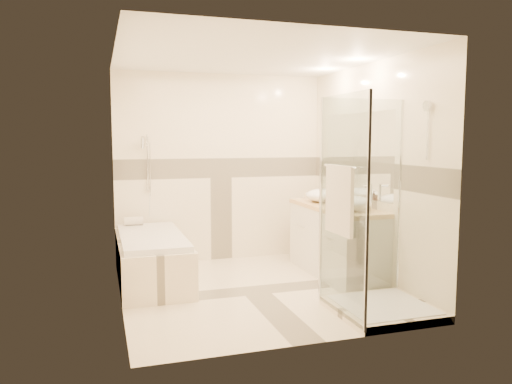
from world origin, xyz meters
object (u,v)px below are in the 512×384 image
object	(u,v)px
bathtub	(152,256)
vessel_sink_far	(353,203)
shower_enclosure	(369,260)
amenity_bottle_a	(332,199)
amenity_bottle_b	(329,198)
vanity	(336,240)
vessel_sink_near	(322,195)

from	to	relation	value
bathtub	vessel_sink_far	bearing A→B (deg)	-20.33
shower_enclosure	amenity_bottle_a	distance (m)	1.43
bathtub	shower_enclosure	distance (m)	2.47
amenity_bottle_b	amenity_bottle_a	bearing A→B (deg)	-90.00
bathtub	vanity	xyz separation A→B (m)	(2.15, -0.35, 0.12)
vessel_sink_near	amenity_bottle_a	bearing A→B (deg)	-90.00
amenity_bottle_a	amenity_bottle_b	distance (m)	0.10
bathtub	amenity_bottle_a	distance (m)	2.24
vessel_sink_far	amenity_bottle_b	size ratio (longest dim) A/B	2.87
bathtub	vessel_sink_near	size ratio (longest dim) A/B	4.06
amenity_bottle_b	vessel_sink_near	bearing A→B (deg)	90.00
bathtub	vessel_sink_far	xyz separation A→B (m)	(2.13, -0.79, 0.63)
vanity	vessel_sink_near	distance (m)	0.62
vanity	amenity_bottle_b	xyz separation A→B (m)	(-0.02, 0.17, 0.50)
vessel_sink_near	amenity_bottle_b	size ratio (longest dim) A/B	2.86
bathtub	shower_enclosure	world-z (taller)	shower_enclosure
vanity	shower_enclosure	distance (m)	1.31
vanity	amenity_bottle_b	distance (m)	0.52
shower_enclosure	amenity_bottle_a	xyz separation A→B (m)	(0.27, 1.34, 0.42)
vanity	vessel_sink_near	size ratio (longest dim) A/B	3.87
amenity_bottle_a	amenity_bottle_b	size ratio (longest dim) A/B	1.04
amenity_bottle_a	amenity_bottle_b	bearing A→B (deg)	90.00
amenity_bottle_b	vessel_sink_far	bearing A→B (deg)	-90.00
vessel_sink_far	amenity_bottle_a	bearing A→B (deg)	90.00
vessel_sink_far	amenity_bottle_b	bearing A→B (deg)	90.00
vessel_sink_far	amenity_bottle_b	world-z (taller)	vessel_sink_far
bathtub	amenity_bottle_b	bearing A→B (deg)	-4.94
vanity	vessel_sink_far	bearing A→B (deg)	-92.60
shower_enclosure	vessel_sink_near	size ratio (longest dim) A/B	4.88
vanity	vessel_sink_near	world-z (taller)	vessel_sink_near
vessel_sink_near	vessel_sink_far	bearing A→B (deg)	-90.00
vanity	amenity_bottle_a	world-z (taller)	amenity_bottle_a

